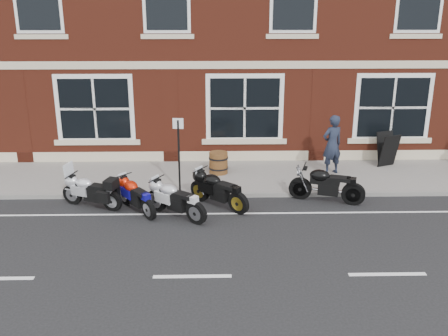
{
  "coord_description": "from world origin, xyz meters",
  "views": [
    {
      "loc": [
        0.45,
        -11.96,
        5.25
      ],
      "look_at": [
        0.74,
        1.6,
        0.81
      ],
      "focal_mm": 40.0,
      "sensor_mm": 36.0,
      "label": 1
    }
  ],
  "objects_px": {
    "moto_touring_silver": "(90,190)",
    "moto_naked_black": "(325,183)",
    "moto_sport_red": "(136,194)",
    "a_board_sign": "(387,149)",
    "moto_sport_silver": "(175,198)",
    "parking_sign": "(179,149)",
    "pedestrian_left": "(332,145)",
    "barrel_planter": "(218,163)",
    "moto_sport_black": "(218,189)"
  },
  "relations": [
    {
      "from": "moto_touring_silver",
      "to": "moto_naked_black",
      "type": "xyz_separation_m",
      "value": [
        6.46,
        0.25,
        0.05
      ]
    },
    {
      "from": "moto_sport_red",
      "to": "a_board_sign",
      "type": "distance_m",
      "value": 8.61
    },
    {
      "from": "moto_touring_silver",
      "to": "moto_sport_silver",
      "type": "height_order",
      "value": "moto_touring_silver"
    },
    {
      "from": "moto_touring_silver",
      "to": "moto_naked_black",
      "type": "distance_m",
      "value": 6.46
    },
    {
      "from": "moto_touring_silver",
      "to": "parking_sign",
      "type": "xyz_separation_m",
      "value": [
        2.36,
        0.91,
        0.86
      ]
    },
    {
      "from": "moto_sport_red",
      "to": "moto_sport_silver",
      "type": "distance_m",
      "value": 1.13
    },
    {
      "from": "moto_sport_red",
      "to": "pedestrian_left",
      "type": "relative_size",
      "value": 0.82
    },
    {
      "from": "moto_sport_silver",
      "to": "pedestrian_left",
      "type": "relative_size",
      "value": 0.86
    },
    {
      "from": "moto_sport_silver",
      "to": "a_board_sign",
      "type": "height_order",
      "value": "a_board_sign"
    },
    {
      "from": "moto_sport_red",
      "to": "barrel_planter",
      "type": "relative_size",
      "value": 2.25
    },
    {
      "from": "moto_naked_black",
      "to": "parking_sign",
      "type": "relative_size",
      "value": 0.95
    },
    {
      "from": "pedestrian_left",
      "to": "parking_sign",
      "type": "distance_m",
      "value": 4.96
    },
    {
      "from": "moto_touring_silver",
      "to": "parking_sign",
      "type": "height_order",
      "value": "parking_sign"
    },
    {
      "from": "a_board_sign",
      "to": "barrel_planter",
      "type": "height_order",
      "value": "a_board_sign"
    },
    {
      "from": "moto_sport_silver",
      "to": "pedestrian_left",
      "type": "height_order",
      "value": "pedestrian_left"
    },
    {
      "from": "moto_sport_silver",
      "to": "pedestrian_left",
      "type": "xyz_separation_m",
      "value": [
        4.74,
        3.09,
        0.55
      ]
    },
    {
      "from": "barrel_planter",
      "to": "parking_sign",
      "type": "xyz_separation_m",
      "value": [
        -1.14,
        -1.54,
        0.89
      ]
    },
    {
      "from": "parking_sign",
      "to": "a_board_sign",
      "type": "bearing_deg",
      "value": 23.69
    },
    {
      "from": "moto_touring_silver",
      "to": "moto_naked_black",
      "type": "bearing_deg",
      "value": -64.76
    },
    {
      "from": "parking_sign",
      "to": "moto_sport_red",
      "type": "bearing_deg",
      "value": -125.44
    },
    {
      "from": "moto_sport_silver",
      "to": "parking_sign",
      "type": "xyz_separation_m",
      "value": [
        0.01,
        1.63,
        0.84
      ]
    },
    {
      "from": "moto_naked_black",
      "to": "parking_sign",
      "type": "xyz_separation_m",
      "value": [
        -4.09,
        0.66,
        0.81
      ]
    },
    {
      "from": "moto_sport_black",
      "to": "moto_sport_silver",
      "type": "distance_m",
      "value": 1.29
    },
    {
      "from": "a_board_sign",
      "to": "parking_sign",
      "type": "bearing_deg",
      "value": 175.87
    },
    {
      "from": "moto_sport_silver",
      "to": "parking_sign",
      "type": "distance_m",
      "value": 1.83
    },
    {
      "from": "moto_sport_silver",
      "to": "barrel_planter",
      "type": "bearing_deg",
      "value": 18.93
    },
    {
      "from": "moto_sport_red",
      "to": "parking_sign",
      "type": "height_order",
      "value": "parking_sign"
    },
    {
      "from": "parking_sign",
      "to": "moto_sport_silver",
      "type": "bearing_deg",
      "value": -84.91
    },
    {
      "from": "moto_sport_black",
      "to": "parking_sign",
      "type": "bearing_deg",
      "value": 91.48
    },
    {
      "from": "moto_sport_black",
      "to": "pedestrian_left",
      "type": "relative_size",
      "value": 0.83
    },
    {
      "from": "moto_sport_silver",
      "to": "moto_touring_silver",
      "type": "bearing_deg",
      "value": 111.86
    },
    {
      "from": "barrel_planter",
      "to": "a_board_sign",
      "type": "bearing_deg",
      "value": 7.25
    },
    {
      "from": "moto_sport_red",
      "to": "moto_naked_black",
      "type": "xyz_separation_m",
      "value": [
        5.16,
        0.59,
        0.06
      ]
    },
    {
      "from": "moto_touring_silver",
      "to": "pedestrian_left",
      "type": "bearing_deg",
      "value": -48.52
    },
    {
      "from": "barrel_planter",
      "to": "moto_sport_red",
      "type": "bearing_deg",
      "value": -128.43
    },
    {
      "from": "moto_sport_red",
      "to": "moto_touring_silver",
      "type": "bearing_deg",
      "value": 128.46
    },
    {
      "from": "moto_touring_silver",
      "to": "moto_sport_black",
      "type": "relative_size",
      "value": 1.11
    },
    {
      "from": "moto_touring_silver",
      "to": "pedestrian_left",
      "type": "distance_m",
      "value": 7.5
    },
    {
      "from": "moto_sport_black",
      "to": "moto_naked_black",
      "type": "bearing_deg",
      "value": -41.48
    },
    {
      "from": "moto_sport_black",
      "to": "moto_sport_silver",
      "type": "bearing_deg",
      "value": 163.18
    },
    {
      "from": "a_board_sign",
      "to": "moto_sport_red",
      "type": "bearing_deg",
      "value": -178.53
    },
    {
      "from": "barrel_planter",
      "to": "moto_touring_silver",
      "type": "bearing_deg",
      "value": -145.01
    },
    {
      "from": "moto_touring_silver",
      "to": "moto_sport_black",
      "type": "height_order",
      "value": "moto_touring_silver"
    },
    {
      "from": "moto_touring_silver",
      "to": "moto_sport_silver",
      "type": "distance_m",
      "value": 2.46
    },
    {
      "from": "barrel_planter",
      "to": "moto_naked_black",
      "type": "bearing_deg",
      "value": -36.67
    },
    {
      "from": "moto_touring_silver",
      "to": "moto_sport_black",
      "type": "xyz_separation_m",
      "value": [
        3.47,
        -0.06,
        0.03
      ]
    },
    {
      "from": "a_board_sign",
      "to": "barrel_planter",
      "type": "relative_size",
      "value": 1.61
    },
    {
      "from": "pedestrian_left",
      "to": "barrel_planter",
      "type": "bearing_deg",
      "value": -23.34
    },
    {
      "from": "a_board_sign",
      "to": "barrel_planter",
      "type": "distance_m",
      "value": 5.71
    },
    {
      "from": "moto_sport_red",
      "to": "moto_naked_black",
      "type": "bearing_deg",
      "value": -30.58
    }
  ]
}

